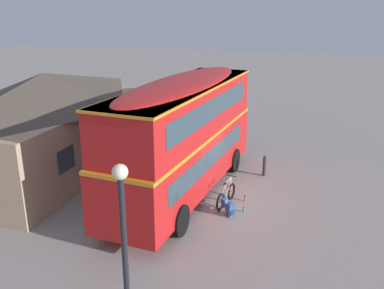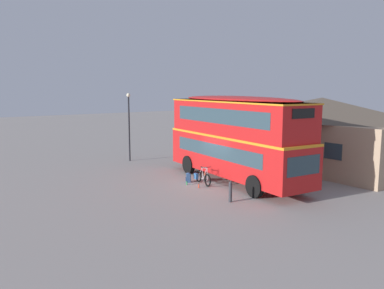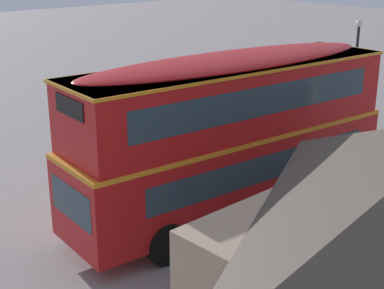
{
  "view_description": "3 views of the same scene",
  "coord_description": "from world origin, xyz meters",
  "views": [
    {
      "loc": [
        -14.68,
        -4.32,
        7.32
      ],
      "look_at": [
        0.33,
        0.58,
        2.12
      ],
      "focal_mm": 38.67,
      "sensor_mm": 36.0,
      "label": 1
    },
    {
      "loc": [
        16.45,
        -13.53,
        5.23
      ],
      "look_at": [
        -1.03,
        -1.24,
        2.13
      ],
      "focal_mm": 36.68,
      "sensor_mm": 36.0,
      "label": 2
    },
    {
      "loc": [
        11.31,
        11.78,
        7.47
      ],
      "look_at": [
        1.23,
        0.32,
        2.29
      ],
      "focal_mm": 53.76,
      "sensor_mm": 36.0,
      "label": 3
    }
  ],
  "objects": [
    {
      "name": "water_bottle_green_metal",
      "position": [
        -0.69,
        -1.82,
        0.1
      ],
      "size": [
        0.07,
        0.07,
        0.21
      ],
      "color": "green",
      "rests_on": "ground"
    },
    {
      "name": "double_decker_bus",
      "position": [
        0.19,
        0.87,
        2.64
      ],
      "size": [
        10.28,
        3.26,
        4.79
      ],
      "color": "black",
      "rests_on": "ground"
    },
    {
      "name": "backpack_on_ground",
      "position": [
        -1.16,
        -1.4,
        0.28
      ],
      "size": [
        0.39,
        0.36,
        0.54
      ],
      "color": "#2D4C7A",
      "rests_on": "ground"
    },
    {
      "name": "street_lamp",
      "position": [
        -8.93,
        -1.17,
        2.98
      ],
      "size": [
        0.28,
        0.28,
        4.85
      ],
      "color": "black",
      "rests_on": "ground"
    },
    {
      "name": "ground_plane",
      "position": [
        0.0,
        0.0,
        0.0
      ],
      "size": [
        120.0,
        120.0,
        0.0
      ],
      "primitive_type": "plane",
      "color": "gray"
    },
    {
      "name": "water_bottle_red_squeeze",
      "position": [
        0.22,
        -1.68,
        0.11
      ],
      "size": [
        0.08,
        0.08,
        0.24
      ],
      "color": "#D84C33",
      "rests_on": "ground"
    },
    {
      "name": "touring_bicycle",
      "position": [
        -0.37,
        -1.03,
        0.37
      ],
      "size": [
        1.76,
        0.49,
        1.05
      ],
      "color": "black",
      "rests_on": "ground"
    },
    {
      "name": "kerb_bollard",
      "position": [
        3.13,
        -1.99,
        0.5
      ],
      "size": [
        0.16,
        0.16,
        0.97
      ],
      "color": "#333338",
      "rests_on": "ground"
    }
  ]
}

